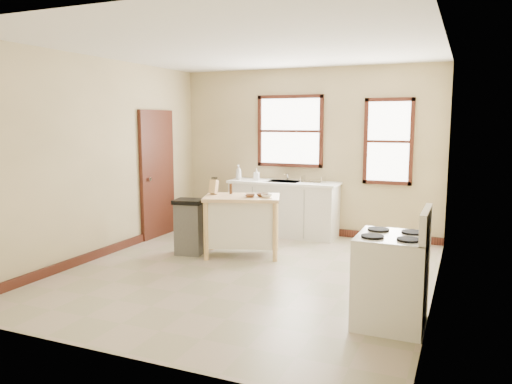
# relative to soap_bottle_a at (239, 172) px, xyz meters

# --- Properties ---
(floor) EXTENTS (5.00, 5.00, 0.00)m
(floor) POSITION_rel_soap_bottle_a_xyz_m (1.11, -2.13, -1.05)
(floor) COLOR #B4A28F
(floor) RESTS_ON ground
(ceiling) EXTENTS (5.00, 5.00, 0.00)m
(ceiling) POSITION_rel_soap_bottle_a_xyz_m (1.11, -2.13, 1.75)
(ceiling) COLOR white
(ceiling) RESTS_ON ground
(wall_back) EXTENTS (4.50, 0.04, 2.80)m
(wall_back) POSITION_rel_soap_bottle_a_xyz_m (1.11, 0.37, 0.35)
(wall_back) COLOR #CFB988
(wall_back) RESTS_ON ground
(wall_left) EXTENTS (0.04, 5.00, 2.80)m
(wall_left) POSITION_rel_soap_bottle_a_xyz_m (-1.14, -2.13, 0.35)
(wall_left) COLOR #CFB988
(wall_left) RESTS_ON ground
(wall_right) EXTENTS (0.04, 5.00, 2.80)m
(wall_right) POSITION_rel_soap_bottle_a_xyz_m (3.36, -2.13, 0.35)
(wall_right) COLOR #CFB988
(wall_right) RESTS_ON ground
(window_main) EXTENTS (1.17, 0.06, 1.22)m
(window_main) POSITION_rel_soap_bottle_a_xyz_m (0.81, 0.35, 0.70)
(window_main) COLOR black
(window_main) RESTS_ON wall_back
(window_side) EXTENTS (0.77, 0.06, 1.37)m
(window_side) POSITION_rel_soap_bottle_a_xyz_m (2.46, 0.35, 0.55)
(window_side) COLOR black
(window_side) RESTS_ON wall_back
(door_left) EXTENTS (0.06, 0.90, 2.10)m
(door_left) POSITION_rel_soap_bottle_a_xyz_m (-1.10, -0.83, 0.00)
(door_left) COLOR black
(door_left) RESTS_ON ground
(baseboard_back) EXTENTS (4.50, 0.04, 0.12)m
(baseboard_back) POSITION_rel_soap_bottle_a_xyz_m (1.11, 0.34, -0.99)
(baseboard_back) COLOR black
(baseboard_back) RESTS_ON ground
(baseboard_left) EXTENTS (0.04, 5.00, 0.12)m
(baseboard_left) POSITION_rel_soap_bottle_a_xyz_m (-1.11, -2.13, -0.99)
(baseboard_left) COLOR black
(baseboard_left) RESTS_ON ground
(sink_counter) EXTENTS (1.86, 0.62, 0.92)m
(sink_counter) POSITION_rel_soap_bottle_a_xyz_m (0.81, 0.07, -0.59)
(sink_counter) COLOR silver
(sink_counter) RESTS_ON ground
(faucet) EXTENTS (0.03, 0.03, 0.22)m
(faucet) POSITION_rel_soap_bottle_a_xyz_m (0.81, 0.25, -0.02)
(faucet) COLOR silver
(faucet) RESTS_ON sink_counter
(soap_bottle_a) EXTENTS (0.12, 0.12, 0.25)m
(soap_bottle_a) POSITION_rel_soap_bottle_a_xyz_m (0.00, 0.00, 0.00)
(soap_bottle_a) COLOR #B2B2B2
(soap_bottle_a) RESTS_ON sink_counter
(soap_bottle_b) EXTENTS (0.11, 0.11, 0.20)m
(soap_bottle_b) POSITION_rel_soap_bottle_a_xyz_m (0.33, 0.02, -0.03)
(soap_bottle_b) COLOR #B2B2B2
(soap_bottle_b) RESTS_ON sink_counter
(dish_rack) EXTENTS (0.43, 0.36, 0.09)m
(dish_rack) POSITION_rel_soap_bottle_a_xyz_m (1.31, 0.07, -0.08)
(dish_rack) COLOR silver
(dish_rack) RESTS_ON sink_counter
(kitchen_island) EXTENTS (1.22, 0.99, 0.87)m
(kitchen_island) POSITION_rel_soap_bottle_a_xyz_m (0.71, -1.39, -0.61)
(kitchen_island) COLOR #EDB78B
(kitchen_island) RESTS_ON ground
(knife_block) EXTENTS (0.10, 0.10, 0.20)m
(knife_block) POSITION_rel_soap_bottle_a_xyz_m (0.26, -1.40, -0.08)
(knife_block) COLOR #DCB073
(knife_block) RESTS_ON kitchen_island
(pepper_grinder) EXTENTS (0.05, 0.05, 0.15)m
(pepper_grinder) POSITION_rel_soap_bottle_a_xyz_m (0.47, -1.27, -0.11)
(pepper_grinder) COLOR #412511
(pepper_grinder) RESTS_ON kitchen_island
(bowl_a) EXTENTS (0.21, 0.21, 0.04)m
(bowl_a) POSITION_rel_soap_bottle_a_xyz_m (0.85, -1.44, -0.16)
(bowl_a) COLOR brown
(bowl_a) RESTS_ON kitchen_island
(bowl_b) EXTENTS (0.23, 0.23, 0.04)m
(bowl_b) POSITION_rel_soap_bottle_a_xyz_m (0.99, -1.32, -0.16)
(bowl_b) COLOR brown
(bowl_b) RESTS_ON kitchen_island
(bowl_c) EXTENTS (0.15, 0.15, 0.05)m
(bowl_c) POSITION_rel_soap_bottle_a_xyz_m (1.08, -1.40, -0.16)
(bowl_c) COLOR white
(bowl_c) RESTS_ON kitchen_island
(trash_bin) EXTENTS (0.46, 0.41, 0.80)m
(trash_bin) POSITION_rel_soap_bottle_a_xyz_m (-0.02, -1.63, -0.64)
(trash_bin) COLOR #5C5C5A
(trash_bin) RESTS_ON ground
(gas_stove) EXTENTS (0.70, 0.70, 1.13)m
(gas_stove) POSITION_rel_soap_bottle_a_xyz_m (3.03, -3.07, -0.48)
(gas_stove) COLOR white
(gas_stove) RESTS_ON ground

